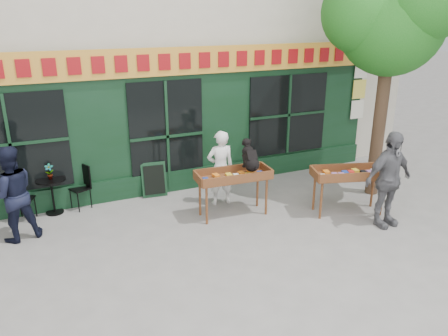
{
  "coord_description": "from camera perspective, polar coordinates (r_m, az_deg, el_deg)",
  "views": [
    {
      "loc": [
        -2.75,
        -6.91,
        3.98
      ],
      "look_at": [
        0.6,
        0.5,
        1.09
      ],
      "focal_mm": 35.0,
      "sensor_mm": 36.0,
      "label": 1
    }
  ],
  "objects": [
    {
      "name": "ground",
      "position": [
        8.44,
        -2.32,
        -8.58
      ],
      "size": [
        80.0,
        80.0,
        0.0
      ],
      "primitive_type": "plane",
      "color": "slate",
      "rests_on": "ground"
    },
    {
      "name": "street_tree",
      "position": [
        10.15,
        21.2,
        19.07
      ],
      "size": [
        3.05,
        2.9,
        5.6
      ],
      "color": "#382619",
      "rests_on": "ground"
    },
    {
      "name": "book_cart_center",
      "position": [
        8.86,
        1.23,
        -1.3
      ],
      "size": [
        1.54,
        0.72,
        0.99
      ],
      "rotation": [
        0.0,
        0.0,
        -0.07
      ],
      "color": "brown",
      "rests_on": "ground"
    },
    {
      "name": "dog",
      "position": [
        8.81,
        3.45,
        1.77
      ],
      "size": [
        0.38,
        0.62,
        0.6
      ],
      "primitive_type": null,
      "rotation": [
        0.0,
        0.0,
        -0.07
      ],
      "color": "black",
      "rests_on": "book_cart_center"
    },
    {
      "name": "woman",
      "position": [
        9.41,
        -0.47,
        0.01
      ],
      "size": [
        0.63,
        0.43,
        1.65
      ],
      "primitive_type": "imported",
      "rotation": [
        0.0,
        0.0,
        3.08
      ],
      "color": "white",
      "rests_on": "ground"
    },
    {
      "name": "book_cart_right",
      "position": [
        9.33,
        16.08,
        -0.99
      ],
      "size": [
        1.62,
        1.03,
        0.99
      ],
      "rotation": [
        0.0,
        0.0,
        -0.3
      ],
      "color": "brown",
      "rests_on": "ground"
    },
    {
      "name": "man_right",
      "position": [
        8.97,
        20.66,
        -1.43
      ],
      "size": [
        1.14,
        0.52,
        1.91
      ],
      "primitive_type": "imported",
      "rotation": [
        0.0,
        0.0,
        0.05
      ],
      "color": "#595A5E",
      "rests_on": "ground"
    },
    {
      "name": "bistro_table",
      "position": [
        9.71,
        -21.57,
        -2.58
      ],
      "size": [
        0.6,
        0.6,
        0.76
      ],
      "color": "black",
      "rests_on": "ground"
    },
    {
      "name": "bistro_chair_left",
      "position": [
        9.65,
        -25.29,
        -3.15
      ],
      "size": [
        0.47,
        0.47,
        0.95
      ],
      "rotation": [
        0.0,
        0.0,
        1.21
      ],
      "color": "black",
      "rests_on": "ground"
    },
    {
      "name": "bistro_chair_right",
      "position": [
        9.8,
        -17.95,
        -1.85
      ],
      "size": [
        0.48,
        0.48,
        0.95
      ],
      "rotation": [
        0.0,
        0.0,
        -1.15
      ],
      "color": "black",
      "rests_on": "ground"
    },
    {
      "name": "potted_plant",
      "position": [
        9.58,
        -21.86,
        -0.43
      ],
      "size": [
        0.19,
        0.13,
        0.33
      ],
      "primitive_type": "imported",
      "rotation": [
        0.0,
        0.0,
        -0.1
      ],
      "color": "gray",
      "rests_on": "bistro_table"
    },
    {
      "name": "man_left",
      "position": [
        8.76,
        -26.01,
        -3.1
      ],
      "size": [
        1.01,
        0.87,
        1.8
      ],
      "primitive_type": "imported",
      "rotation": [
        0.0,
        0.0,
        3.39
      ],
      "color": "black",
      "rests_on": "ground"
    },
    {
      "name": "chalkboard",
      "position": [
        10.06,
        -9.11,
        -1.52
      ],
      "size": [
        0.58,
        0.25,
        0.79
      ],
      "rotation": [
        0.0,
        0.0,
        -0.11
      ],
      "color": "black",
      "rests_on": "ground"
    }
  ]
}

